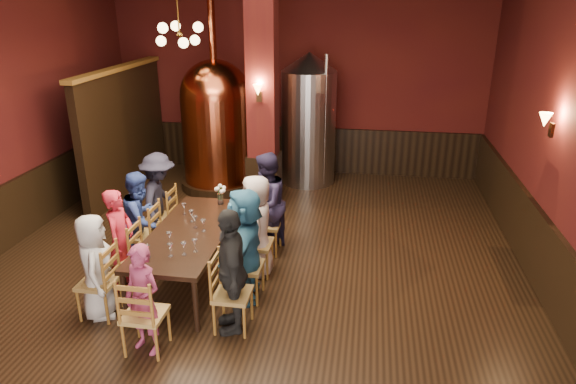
% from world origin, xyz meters
% --- Properties ---
extents(room, '(10.00, 10.02, 4.50)m').
position_xyz_m(room, '(0.00, 0.00, 2.25)').
color(room, black).
rests_on(room, ground).
extents(wainscot_right, '(0.08, 9.90, 1.00)m').
position_xyz_m(wainscot_right, '(3.96, 0.00, 0.50)').
color(wainscot_right, black).
rests_on(wainscot_right, ground).
extents(wainscot_back, '(7.90, 0.08, 1.00)m').
position_xyz_m(wainscot_back, '(0.00, 4.96, 0.50)').
color(wainscot_back, black).
rests_on(wainscot_back, ground).
extents(column, '(0.58, 0.58, 4.50)m').
position_xyz_m(column, '(-0.30, 2.80, 2.25)').
color(column, '#49140F').
rests_on(column, ground).
extents(partition, '(0.22, 3.50, 2.40)m').
position_xyz_m(partition, '(-3.20, 3.20, 1.20)').
color(partition, black).
rests_on(partition, ground).
extents(pendant_cluster, '(0.90, 0.90, 1.70)m').
position_xyz_m(pendant_cluster, '(-1.80, 2.90, 3.10)').
color(pendant_cluster, '#A57226').
rests_on(pendant_cluster, room).
extents(sconce_wall, '(0.20, 0.20, 0.36)m').
position_xyz_m(sconce_wall, '(3.90, 0.80, 2.20)').
color(sconce_wall, black).
rests_on(sconce_wall, room).
extents(sconce_column, '(0.20, 0.20, 0.36)m').
position_xyz_m(sconce_column, '(-0.30, 2.50, 2.20)').
color(sconce_column, black).
rests_on(sconce_column, column).
extents(dining_table, '(1.01, 2.40, 0.75)m').
position_xyz_m(dining_table, '(-0.74, -0.06, 0.69)').
color(dining_table, black).
rests_on(dining_table, ground).
extents(chair_0, '(0.46, 0.46, 0.92)m').
position_xyz_m(chair_0, '(-1.59, -1.06, 0.46)').
color(chair_0, '#9C6827').
rests_on(chair_0, ground).
extents(person_0, '(0.63, 0.77, 1.34)m').
position_xyz_m(person_0, '(-1.59, -1.06, 0.67)').
color(person_0, '#BEBEBE').
rests_on(person_0, ground).
extents(chair_1, '(0.46, 0.46, 0.92)m').
position_xyz_m(chair_1, '(-1.59, -0.39, 0.46)').
color(chair_1, '#9C6827').
rests_on(chair_1, ground).
extents(person_1, '(0.35, 0.52, 1.41)m').
position_xyz_m(person_1, '(-1.59, -0.39, 0.71)').
color(person_1, red).
rests_on(person_1, ground).
extents(chair_2, '(0.46, 0.46, 0.92)m').
position_xyz_m(chair_2, '(-1.59, 0.27, 0.46)').
color(chair_2, '#9C6827').
rests_on(chair_2, ground).
extents(person_2, '(0.37, 0.71, 1.43)m').
position_xyz_m(person_2, '(-1.59, 0.27, 0.72)').
color(person_2, navy).
rests_on(person_2, ground).
extents(chair_3, '(0.46, 0.46, 0.92)m').
position_xyz_m(chair_3, '(-1.59, 0.94, 0.46)').
color(chair_3, '#9C6827').
rests_on(chair_3, ground).
extents(person_3, '(0.68, 1.04, 1.50)m').
position_xyz_m(person_3, '(-1.59, 0.94, 0.75)').
color(person_3, black).
rests_on(person_3, ground).
extents(chair_4, '(0.46, 0.46, 0.92)m').
position_xyz_m(chair_4, '(0.11, -1.06, 0.46)').
color(chair_4, '#9C6827').
rests_on(chair_4, ground).
extents(person_4, '(0.64, 0.98, 1.54)m').
position_xyz_m(person_4, '(0.11, -1.06, 0.77)').
color(person_4, black).
rests_on(person_4, ground).
extents(chair_5, '(0.46, 0.46, 0.92)m').
position_xyz_m(chair_5, '(0.11, -0.39, 0.46)').
color(chair_5, '#9C6827').
rests_on(chair_5, ground).
extents(person_5, '(0.58, 1.46, 1.53)m').
position_xyz_m(person_5, '(0.11, -0.39, 0.77)').
color(person_5, teal).
rests_on(person_5, ground).
extents(chair_6, '(0.46, 0.46, 0.92)m').
position_xyz_m(chair_6, '(0.11, 0.27, 0.46)').
color(chair_6, '#9C6827').
rests_on(chair_6, ground).
extents(person_6, '(0.64, 0.81, 1.47)m').
position_xyz_m(person_6, '(0.11, 0.27, 0.73)').
color(person_6, beige).
rests_on(person_6, ground).
extents(chair_7, '(0.46, 0.46, 0.92)m').
position_xyz_m(chair_7, '(0.11, 0.94, 0.46)').
color(chair_7, '#9C6827').
rests_on(chair_7, ground).
extents(person_7, '(0.53, 0.83, 1.59)m').
position_xyz_m(person_7, '(0.11, 0.94, 0.79)').
color(person_7, '#221D3A').
rests_on(person_7, ground).
extents(chair_8, '(0.46, 0.46, 0.92)m').
position_xyz_m(chair_8, '(-0.74, -1.61, 0.46)').
color(chair_8, '#9C6827').
rests_on(chair_8, ground).
extents(person_8, '(0.55, 0.45, 1.29)m').
position_xyz_m(person_8, '(-0.74, -1.61, 0.64)').
color(person_8, '#903056').
rests_on(person_8, ground).
extents(copper_kettle, '(1.56, 1.56, 3.69)m').
position_xyz_m(copper_kettle, '(-1.43, 3.63, 1.34)').
color(copper_kettle, black).
rests_on(copper_kettle, ground).
extents(steel_vessel, '(1.45, 1.45, 2.70)m').
position_xyz_m(steel_vessel, '(0.35, 4.24, 1.35)').
color(steel_vessel, '#B2B2B7').
rests_on(steel_vessel, ground).
extents(rose_vase, '(0.18, 0.18, 0.31)m').
position_xyz_m(rose_vase, '(-0.60, 0.94, 0.95)').
color(rose_vase, white).
rests_on(rose_vase, dining_table).
extents(wine_glass_0, '(0.07, 0.07, 0.17)m').
position_xyz_m(wine_glass_0, '(-0.55, -0.04, 0.83)').
color(wine_glass_0, white).
rests_on(wine_glass_0, dining_table).
extents(wine_glass_1, '(0.07, 0.07, 0.17)m').
position_xyz_m(wine_glass_1, '(-0.81, 0.23, 0.83)').
color(wine_glass_1, white).
rests_on(wine_glass_1, dining_table).
extents(wine_glass_2, '(0.07, 0.07, 0.17)m').
position_xyz_m(wine_glass_2, '(-1.00, 0.46, 0.83)').
color(wine_glass_2, white).
rests_on(wine_glass_2, dining_table).
extents(wine_glass_3, '(0.07, 0.07, 0.17)m').
position_xyz_m(wine_glass_3, '(-0.70, 0.04, 0.83)').
color(wine_glass_3, white).
rests_on(wine_glass_3, dining_table).
extents(wine_glass_4, '(0.07, 0.07, 0.17)m').
position_xyz_m(wine_glass_4, '(-0.58, -0.74, 0.83)').
color(wine_glass_4, white).
rests_on(wine_glass_4, dining_table).
extents(wine_glass_5, '(0.07, 0.07, 0.17)m').
position_xyz_m(wine_glass_5, '(-0.86, -0.50, 0.83)').
color(wine_glass_5, white).
rests_on(wine_glass_5, dining_table).
extents(wine_glass_6, '(0.07, 0.07, 0.17)m').
position_xyz_m(wine_glass_6, '(-0.47, -0.64, 0.83)').
color(wine_glass_6, white).
rests_on(wine_glass_6, dining_table).
extents(wine_glass_7, '(0.07, 0.07, 0.17)m').
position_xyz_m(wine_glass_7, '(-0.73, -0.80, 0.83)').
color(wine_glass_7, white).
rests_on(wine_glass_7, dining_table).
extents(wine_glass_8, '(0.07, 0.07, 0.17)m').
position_xyz_m(wine_glass_8, '(-0.98, -0.88, 0.83)').
color(wine_glass_8, white).
rests_on(wine_glass_8, dining_table).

